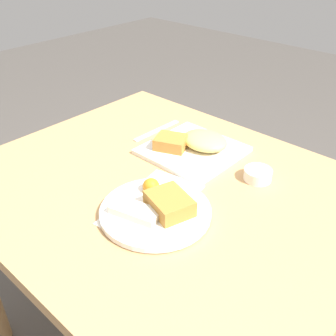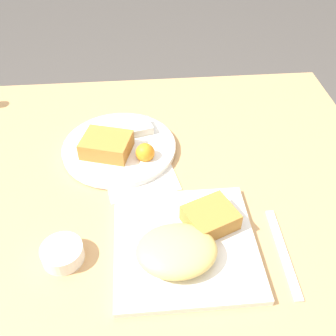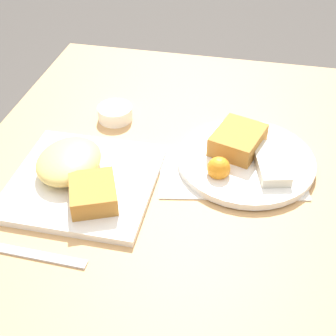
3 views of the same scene
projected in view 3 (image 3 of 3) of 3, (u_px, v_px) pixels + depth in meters
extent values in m
cube|color=tan|center=(185.00, 187.00, 0.90)|extent=(1.06, 0.88, 0.04)
cylinder|color=#9F7649|center=(96.00, 160.00, 1.55)|extent=(0.05, 0.05, 0.68)
cylinder|color=#9F7649|center=(332.00, 192.00, 1.42)|extent=(0.05, 0.05, 0.68)
cube|color=silver|center=(231.00, 172.00, 0.91)|extent=(0.20, 0.30, 0.00)
cube|color=white|center=(84.00, 181.00, 0.88)|extent=(0.26, 0.26, 0.01)
ellipsoid|color=#EFCC6B|center=(69.00, 161.00, 0.88)|extent=(0.15, 0.12, 0.04)
cube|color=#B77A33|center=(93.00, 193.00, 0.82)|extent=(0.12, 0.11, 0.04)
cylinder|color=white|center=(246.00, 160.00, 0.92)|extent=(0.27, 0.27, 0.01)
cube|color=#B77A33|center=(238.00, 140.00, 0.93)|extent=(0.13, 0.11, 0.04)
cube|color=beige|center=(271.00, 163.00, 0.89)|extent=(0.13, 0.08, 0.02)
sphere|color=orange|center=(219.00, 168.00, 0.87)|extent=(0.04, 0.04, 0.04)
cylinder|color=white|center=(115.00, 113.00, 1.04)|extent=(0.08, 0.08, 0.03)
cylinder|color=beige|center=(115.00, 108.00, 1.04)|extent=(0.06, 0.06, 0.00)
cube|color=silver|center=(28.00, 253.00, 0.75)|extent=(0.02, 0.20, 0.00)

